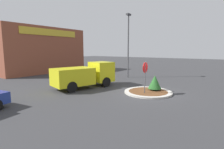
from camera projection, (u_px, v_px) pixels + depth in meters
The scene contains 7 objects.
ground_plane at pixel (148, 93), 13.72m from camera, with size 120.00×120.00×0.00m, color #38383A.
traffic_island at pixel (148, 92), 13.71m from camera, with size 3.70×3.70×0.13m.
stop_sign at pixel (145, 72), 12.95m from camera, with size 0.79×0.07×2.47m.
island_shrub at pixel (155, 82), 14.01m from camera, with size 1.05×1.05×1.21m.
utility_truck at pixel (85, 75), 15.48m from camera, with size 5.81×3.32×2.21m.
storefront_building at pixel (40, 50), 26.46m from camera, with size 12.53×6.07×6.56m.
light_pole at pixel (128, 41), 20.87m from camera, with size 0.70×0.30×7.57m.
Camera 1 is at (-12.45, -5.67, 3.35)m, focal length 28.00 mm.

